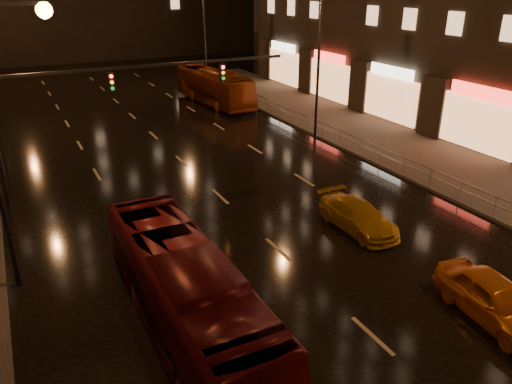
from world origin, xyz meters
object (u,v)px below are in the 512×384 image
bus_curb (214,87)px  taxi_near (495,299)px  bus_red (187,294)px  taxi_far (358,216)px

bus_curb → taxi_near: size_ratio=2.45×
bus_red → bus_curb: bearing=65.9°
bus_curb → bus_red: bearing=-118.5°
taxi_near → bus_curb: bearing=90.8°
taxi_far → bus_curb: bearing=81.3°
taxi_near → taxi_far: 7.06m
bus_red → bus_curb: 30.98m
bus_red → taxi_far: size_ratio=2.40×
bus_curb → taxi_near: 32.30m
bus_red → taxi_near: size_ratio=2.40×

